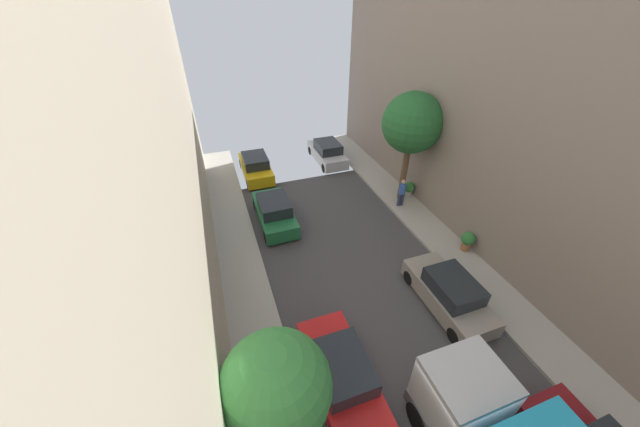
% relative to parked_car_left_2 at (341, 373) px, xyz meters
% --- Properties ---
extents(ground, '(32.00, 32.00, 0.00)m').
position_rel_parked_car_left_2_xyz_m(ground, '(2.70, -2.17, -0.72)').
color(ground, '#423F42').
extents(sidewalk_right, '(2.00, 44.00, 0.15)m').
position_rel_parked_car_left_2_xyz_m(sidewalk_right, '(7.70, -2.17, -0.64)').
color(sidewalk_right, '#A8A399').
rests_on(sidewalk_right, ground).
extents(parked_car_left_2, '(1.78, 4.20, 1.57)m').
position_rel_parked_car_left_2_xyz_m(parked_car_left_2, '(0.00, 0.00, 0.00)').
color(parked_car_left_2, red).
rests_on(parked_car_left_2, ground).
extents(parked_car_left_3, '(1.78, 4.20, 1.57)m').
position_rel_parked_car_left_2_xyz_m(parked_car_left_3, '(0.00, 9.60, 0.00)').
color(parked_car_left_3, '#1E6638').
rests_on(parked_car_left_3, ground).
extents(parked_car_left_4, '(1.78, 4.20, 1.57)m').
position_rel_parked_car_left_2_xyz_m(parked_car_left_4, '(0.00, 15.27, 0.00)').
color(parked_car_left_4, gold).
rests_on(parked_car_left_4, ground).
extents(parked_car_right_1, '(1.78, 4.20, 1.57)m').
position_rel_parked_car_left_2_xyz_m(parked_car_right_1, '(5.40, 1.62, 0.00)').
color(parked_car_right_1, gray).
rests_on(parked_car_right_1, ground).
extents(parked_car_right_2, '(1.78, 4.20, 1.57)m').
position_rel_parked_car_left_2_xyz_m(parked_car_right_2, '(5.40, 15.75, 0.00)').
color(parked_car_right_2, silver).
rests_on(parked_car_right_2, ground).
extents(pedestrian, '(0.40, 0.36, 1.72)m').
position_rel_parked_car_left_2_xyz_m(pedestrian, '(7.35, 8.62, 0.35)').
color(pedestrian, '#2D334C').
rests_on(pedestrian, sidewalk_right).
extents(street_tree_1, '(3.25, 3.25, 6.35)m').
position_rel_parked_car_left_2_xyz_m(street_tree_1, '(7.79, 9.35, 4.12)').
color(street_tree_1, brown).
rests_on(street_tree_1, sidewalk_right).
extents(street_tree_2, '(2.52, 2.52, 4.93)m').
position_rel_parked_car_left_2_xyz_m(street_tree_2, '(-2.22, -1.33, 3.07)').
color(street_tree_2, brown).
rests_on(street_tree_2, sidewalk_left).
extents(potted_plant_0, '(0.66, 0.66, 1.03)m').
position_rel_parked_car_left_2_xyz_m(potted_plant_0, '(8.35, 4.07, 0.03)').
color(potted_plant_0, brown).
rests_on(potted_plant_0, sidewalk_right).
extents(potted_plant_2, '(0.65, 0.65, 0.92)m').
position_rel_parked_car_left_2_xyz_m(potted_plant_2, '(8.38, 9.40, -0.05)').
color(potted_plant_2, '#B2A899').
rests_on(potted_plant_2, sidewalk_right).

